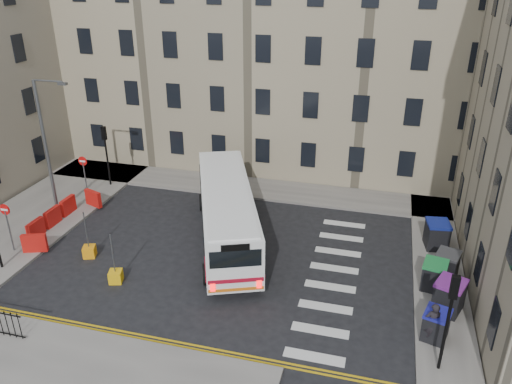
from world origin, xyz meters
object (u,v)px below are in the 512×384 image
at_px(wheelie_bin_d, 447,265).
at_px(wheelie_bin_b, 449,296).
at_px(wheelie_bin_c, 434,275).
at_px(pedestrian, 432,323).
at_px(bollard_yellow, 90,251).
at_px(bollard_chevron, 116,276).
at_px(wheelie_bin_e, 437,234).
at_px(wheelie_bin_a, 436,325).
at_px(streetlamp, 46,146).
at_px(bus, 227,210).

bearing_deg(wheelie_bin_d, wheelie_bin_b, -74.24).
bearing_deg(wheelie_bin_c, pedestrian, -83.25).
relative_size(bollard_yellow, bollard_chevron, 1.00).
bearing_deg(wheelie_bin_e, wheelie_bin_a, -101.82).
bearing_deg(streetlamp, wheelie_bin_b, -9.72).
bearing_deg(wheelie_bin_b, pedestrian, -87.66).
bearing_deg(wheelie_bin_e, bollard_yellow, -171.06).
relative_size(pedestrian, bollard_chevron, 3.07).
height_order(wheelie_bin_d, pedestrian, pedestrian).
distance_m(wheelie_bin_a, wheelie_bin_d, 4.69).
relative_size(bus, wheelie_bin_b, 6.96).
distance_m(wheelie_bin_c, wheelie_bin_e, 3.90).
bearing_deg(bollard_chevron, bus, 53.25).
relative_size(wheelie_bin_e, bollard_chevron, 2.45).
bearing_deg(bollard_yellow, wheelie_bin_c, 5.30).
bearing_deg(wheelie_bin_c, wheelie_bin_e, 96.34).
bearing_deg(pedestrian, bus, -42.89).
bearing_deg(streetlamp, wheelie_bin_c, -5.85).
height_order(bus, wheelie_bin_b, bus).
height_order(wheelie_bin_d, wheelie_bin_e, wheelie_bin_e).
bearing_deg(wheelie_bin_a, bollard_yellow, -170.62).
height_order(wheelie_bin_b, wheelie_bin_c, wheelie_bin_b).
distance_m(bus, bollard_chevron, 6.68).
bearing_deg(pedestrian, wheelie_bin_a, -134.26).
relative_size(bus, bollard_chevron, 19.16).
bearing_deg(bollard_chevron, wheelie_bin_d, 15.90).
distance_m(streetlamp, bollard_chevron, 9.78).
xyz_separation_m(wheelie_bin_c, wheelie_bin_e, (0.33, 3.89, 0.06)).
bearing_deg(wheelie_bin_e, streetlamp, 175.83).
bearing_deg(bollard_chevron, wheelie_bin_a, -1.18).
xyz_separation_m(bus, wheelie_bin_d, (11.32, -0.88, -0.98)).
height_order(wheelie_bin_b, wheelie_bin_e, same).
xyz_separation_m(wheelie_bin_a, wheelie_bin_e, (0.43, 7.44, 0.11)).
bearing_deg(bus, wheelie_bin_b, -39.65).
distance_m(bus, wheelie_bin_d, 11.40).
height_order(streetlamp, bollard_yellow, streetlamp).
xyz_separation_m(wheelie_bin_b, wheelie_bin_d, (0.10, 2.66, -0.07)).
height_order(wheelie_bin_d, bollard_chevron, wheelie_bin_d).
bearing_deg(wheelie_bin_b, bollard_yellow, -157.97).
bearing_deg(bus, wheelie_bin_a, -49.66).
xyz_separation_m(wheelie_bin_a, bollard_yellow, (-16.96, 1.97, -0.47)).
relative_size(wheelie_bin_a, pedestrian, 0.73).
height_order(wheelie_bin_a, bollard_yellow, wheelie_bin_a).
xyz_separation_m(streetlamp, wheelie_bin_b, (22.15, -3.80, -3.45)).
relative_size(wheelie_bin_b, wheelie_bin_c, 1.19).
xyz_separation_m(wheelie_bin_b, pedestrian, (-0.83, -2.31, 0.19)).
height_order(bus, bollard_yellow, bus).
height_order(wheelie_bin_a, wheelie_bin_e, wheelie_bin_e).
bearing_deg(bollard_yellow, wheelie_bin_d, 8.55).
relative_size(streetlamp, wheelie_bin_e, 5.53).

